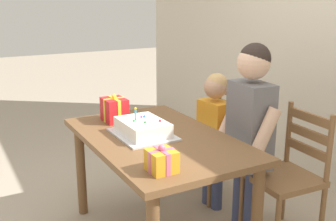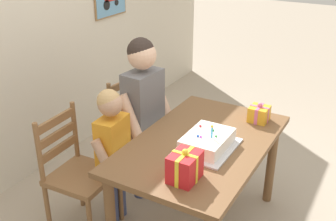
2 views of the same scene
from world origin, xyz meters
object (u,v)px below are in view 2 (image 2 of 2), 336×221
at_px(dining_table, 201,155).
at_px(gift_box_beside_cake, 185,167).
at_px(birthday_cake, 207,142).
at_px(gift_box_red_large, 259,114).
at_px(child_younger, 113,145).
at_px(chair_left, 77,173).
at_px(child_older, 143,104).
at_px(chair_right, 139,129).

bearing_deg(dining_table, gift_box_beside_cake, -166.56).
distance_m(birthday_cake, gift_box_beside_cake, 0.40).
height_order(gift_box_red_large, child_younger, child_younger).
bearing_deg(chair_left, child_older, -17.54).
xyz_separation_m(birthday_cake, chair_left, (-0.33, 0.86, -0.33)).
xyz_separation_m(child_older, child_younger, (-0.41, 0.00, -0.16)).
height_order(gift_box_beside_cake, child_younger, child_younger).
xyz_separation_m(dining_table, child_older, (0.20, 0.60, 0.17)).
height_order(chair_right, child_younger, child_younger).
relative_size(birthday_cake, child_older, 0.33).
bearing_deg(gift_box_red_large, chair_right, 95.38).
distance_m(birthday_cake, chair_right, 1.04).
xyz_separation_m(dining_table, chair_left, (-0.40, 0.79, -0.18)).
distance_m(chair_right, child_younger, 0.67).
bearing_deg(dining_table, child_younger, 109.11).
bearing_deg(child_older, chair_left, 162.46).
bearing_deg(child_younger, dining_table, -70.89).
height_order(gift_box_red_large, chair_right, chair_right).
bearing_deg(child_younger, gift_box_red_large, -49.84).
distance_m(chair_left, chair_right, 0.80).
distance_m(dining_table, gift_box_beside_cake, 0.51).
distance_m(gift_box_beside_cake, child_older, 0.97).
bearing_deg(child_older, birthday_cake, -111.80).
bearing_deg(gift_box_beside_cake, gift_box_red_large, -7.42).
relative_size(chair_right, child_younger, 0.85).
bearing_deg(birthday_cake, chair_left, 111.07).
bearing_deg(gift_box_beside_cake, child_older, 47.04).
distance_m(dining_table, chair_right, 0.90).
height_order(dining_table, gift_box_red_large, gift_box_red_large).
height_order(dining_table, chair_left, chair_left).
relative_size(gift_box_red_large, gift_box_beside_cake, 0.73).
relative_size(birthday_cake, chair_right, 0.48).
bearing_deg(gift_box_beside_cake, chair_right, 46.29).
height_order(gift_box_red_large, child_older, child_older).
relative_size(gift_box_beside_cake, child_older, 0.15).
bearing_deg(birthday_cake, child_older, 68.20).
bearing_deg(child_younger, chair_right, 17.28).
relative_size(gift_box_red_large, child_younger, 0.14).
relative_size(birthday_cake, child_younger, 0.41).
relative_size(gift_box_beside_cake, chair_right, 0.22).
xyz_separation_m(gift_box_red_large, child_older, (-0.30, 0.84, 0.01)).
xyz_separation_m(gift_box_red_large, chair_right, (-0.10, 1.03, -0.34)).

